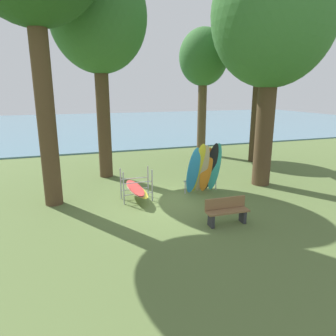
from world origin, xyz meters
TOP-DOWN VIEW (x-y plane):
  - ground_plane at (0.00, 0.00)m, footprint 80.00×80.00m
  - lake_water at (0.00, 28.27)m, footprint 80.00×36.00m
  - tree_foreground_right at (4.70, 0.81)m, footprint 5.01×5.01m
  - tree_mid_behind at (4.96, 7.83)m, footprint 3.04×3.04m
  - tree_far_left_back at (-1.78, 4.41)m, footprint 4.31×4.31m
  - tree_far_right_back at (6.97, 4.90)m, footprint 4.31×4.31m
  - leaning_board_pile at (1.66, 0.44)m, footprint 1.62×0.97m
  - board_storage_rack at (-1.15, 0.59)m, footprint 1.15×2.12m
  - park_bench at (1.09, -2.48)m, footprint 1.41×0.45m

SIDE VIEW (x-z plane):
  - ground_plane at x=0.00m, z-range 0.00..0.00m
  - lake_water at x=0.00m, z-range 0.00..0.10m
  - park_bench at x=1.09m, z-range 0.03..0.88m
  - board_storage_rack at x=-1.15m, z-range -0.15..1.10m
  - leaning_board_pile at x=1.66m, z-range -0.05..2.15m
  - tree_mid_behind at x=4.96m, z-range 2.04..9.95m
  - tree_foreground_right at x=4.70m, z-range 2.02..12.02m
  - tree_far_left_back at x=-1.78m, z-range 2.33..12.16m
  - tree_far_right_back at x=6.97m, z-range 2.53..12.66m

